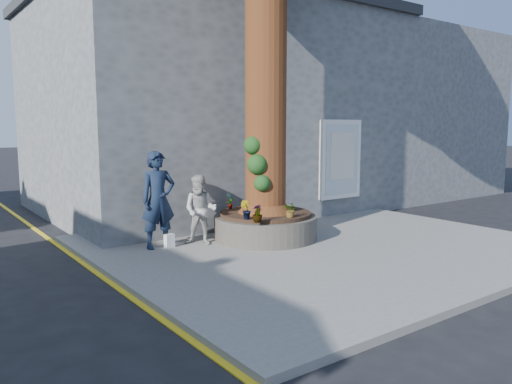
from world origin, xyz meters
TOP-DOWN VIEW (x-y plane):
  - ground at (0.00, 0.00)m, footprint 120.00×120.00m
  - pavement at (1.50, 1.00)m, footprint 9.00×8.00m
  - yellow_line at (-3.05, 1.00)m, footprint 0.10×30.00m
  - stone_shop at (2.50, 7.20)m, footprint 10.30×8.30m
  - neighbour_shop at (10.50, 7.20)m, footprint 6.00×8.00m
  - planter at (0.80, 2.00)m, footprint 2.30×2.30m
  - man at (-1.51, 2.60)m, footprint 0.75×0.51m
  - woman at (-0.65, 2.37)m, footprint 0.91×0.91m
  - shopping_bag at (-1.33, 2.50)m, footprint 0.21×0.14m
  - plant_a at (0.41, 2.85)m, footprint 0.23×0.21m
  - plant_b at (-0.05, 1.56)m, footprint 0.29×0.29m
  - plant_c at (-0.05, 1.15)m, footprint 0.21×0.21m
  - plant_d at (0.82, 1.15)m, footprint 0.33×0.36m

SIDE VIEW (x-z plane):
  - ground at x=0.00m, z-range 0.00..0.00m
  - yellow_line at x=-3.05m, z-range 0.00..0.01m
  - pavement at x=1.50m, z-range 0.00..0.12m
  - shopping_bag at x=-1.33m, z-range 0.12..0.40m
  - planter at x=0.80m, z-range 0.11..0.71m
  - woman at x=-0.65m, z-range 0.12..1.60m
  - plant_d at x=0.82m, z-range 0.72..1.05m
  - plant_c at x=-0.05m, z-range 0.72..1.08m
  - plant_a at x=0.41m, z-range 0.72..1.09m
  - plant_b at x=-0.05m, z-range 0.72..1.11m
  - man at x=-1.51m, z-range 0.12..2.13m
  - neighbour_shop at x=10.50m, z-range 0.00..6.00m
  - stone_shop at x=2.50m, z-range 0.01..6.31m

